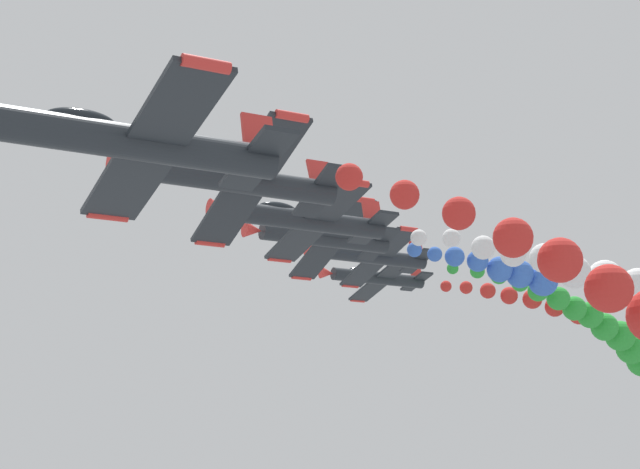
{
  "coord_description": "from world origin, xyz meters",
  "views": [
    {
      "loc": [
        -53.85,
        28.15,
        66.44
      ],
      "look_at": [
        0.0,
        0.0,
        80.65
      ],
      "focal_mm": 59.35,
      "sensor_mm": 36.0,
      "label": 1
    }
  ],
  "objects_px": {
    "airplane_lead": "(133,142)",
    "airplane_left_inner": "(235,180)",
    "airplane_left_outer": "(323,238)",
    "airplane_right_outer": "(371,256)",
    "airplane_right_inner": "(305,220)",
    "airplane_trailing": "(376,278)"
  },
  "relations": [
    {
      "from": "airplane_left_inner",
      "to": "airplane_right_outer",
      "type": "relative_size",
      "value": 1.0
    },
    {
      "from": "airplane_left_inner",
      "to": "airplane_trailing",
      "type": "height_order",
      "value": "airplane_trailing"
    },
    {
      "from": "airplane_right_outer",
      "to": "airplane_right_inner",
      "type": "bearing_deg",
      "value": 141.12
    },
    {
      "from": "airplane_left_outer",
      "to": "airplane_left_inner",
      "type": "bearing_deg",
      "value": 142.94
    },
    {
      "from": "airplane_left_inner",
      "to": "airplane_left_outer",
      "type": "distance_m",
      "value": 23.36
    },
    {
      "from": "airplane_lead",
      "to": "airplane_left_outer",
      "type": "bearing_deg",
      "value": -37.0
    },
    {
      "from": "airplane_left_inner",
      "to": "airplane_right_inner",
      "type": "distance_m",
      "value": 11.87
    },
    {
      "from": "airplane_left_inner",
      "to": "airplane_trailing",
      "type": "xyz_separation_m",
      "value": [
        38.39,
        -29.76,
        4.87
      ]
    },
    {
      "from": "airplane_left_outer",
      "to": "airplane_trailing",
      "type": "distance_m",
      "value": 25.47
    },
    {
      "from": "airplane_lead",
      "to": "airplane_right_outer",
      "type": "bearing_deg",
      "value": -39.0
    },
    {
      "from": "airplane_lead",
      "to": "airplane_trailing",
      "type": "xyz_separation_m",
      "value": [
        48.68,
        -37.49,
        7.33
      ]
    },
    {
      "from": "airplane_left_inner",
      "to": "airplane_right_outer",
      "type": "height_order",
      "value": "airplane_right_outer"
    },
    {
      "from": "airplane_left_inner",
      "to": "airplane_trailing",
      "type": "distance_m",
      "value": 48.82
    },
    {
      "from": "airplane_lead",
      "to": "airplane_right_inner",
      "type": "relative_size",
      "value": 1.0
    },
    {
      "from": "airplane_lead",
      "to": "airplane_left_inner",
      "type": "distance_m",
      "value": 13.11
    },
    {
      "from": "airplane_right_inner",
      "to": "airplane_right_outer",
      "type": "distance_m",
      "value": 24.06
    },
    {
      "from": "airplane_lead",
      "to": "airplane_right_outer",
      "type": "height_order",
      "value": "airplane_right_outer"
    },
    {
      "from": "airplane_right_inner",
      "to": "airplane_right_outer",
      "type": "xyz_separation_m",
      "value": [
        18.59,
        -14.99,
        2.97
      ]
    },
    {
      "from": "airplane_left_outer",
      "to": "airplane_right_outer",
      "type": "distance_m",
      "value": 12.63
    },
    {
      "from": "airplane_lead",
      "to": "airplane_trailing",
      "type": "relative_size",
      "value": 1.0
    },
    {
      "from": "airplane_left_inner",
      "to": "airplane_right_outer",
      "type": "distance_m",
      "value": 35.92
    },
    {
      "from": "airplane_right_outer",
      "to": "airplane_left_outer",
      "type": "bearing_deg",
      "value": 135.24
    }
  ]
}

